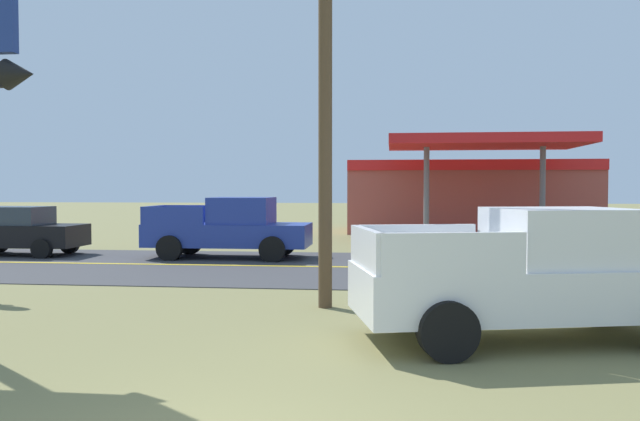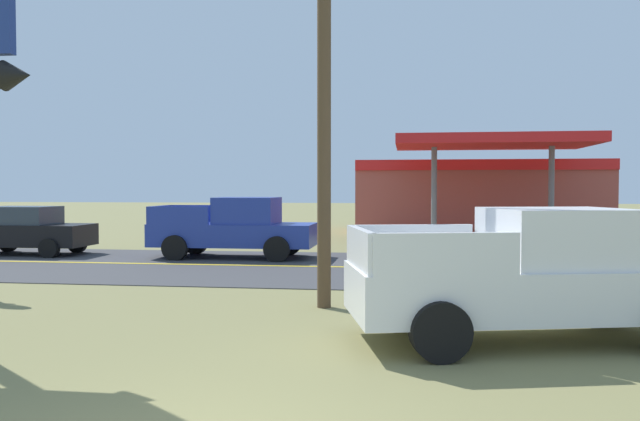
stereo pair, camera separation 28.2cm
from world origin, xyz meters
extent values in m
cube|color=#3D3D3F|center=(0.00, 13.00, 0.01)|extent=(140.00, 8.00, 0.02)
cube|color=gold|center=(0.00, 13.00, 0.02)|extent=(126.00, 0.20, 0.01)
cone|color=black|center=(-3.75, 3.58, 3.87)|extent=(0.40, 0.44, 0.44)
cylinder|color=brown|center=(0.21, 7.00, 4.41)|extent=(0.26, 0.26, 8.82)
cube|color=#A84C42|center=(5.32, 28.57, 1.80)|extent=(12.00, 6.00, 3.60)
cube|color=red|center=(5.32, 25.52, 3.35)|extent=(12.00, 0.12, 0.50)
cube|color=red|center=(5.32, 22.57, 4.20)|extent=(8.00, 5.00, 0.40)
cylinder|color=slate|center=(2.92, 22.57, 2.10)|extent=(0.24, 0.24, 4.20)
cylinder|color=slate|center=(7.72, 22.57, 2.10)|extent=(0.24, 0.24, 4.20)
cube|color=silver|center=(3.53, 4.76, 0.76)|extent=(5.51, 3.12, 0.72)
cube|color=silver|center=(3.97, 4.86, 1.54)|extent=(2.27, 2.20, 0.84)
cube|color=#28333D|center=(4.84, 5.07, 1.54)|extent=(0.49, 1.63, 0.71)
cube|color=silver|center=(1.84, 5.29, 1.40)|extent=(1.92, 0.57, 0.56)
cube|color=silver|center=(2.27, 3.51, 1.40)|extent=(1.92, 0.57, 0.56)
cube|color=silver|center=(1.10, 4.17, 1.40)|extent=(0.56, 1.86, 0.56)
cylinder|color=black|center=(4.87, 6.09, 0.40)|extent=(0.84, 0.46, 0.80)
cylinder|color=black|center=(1.74, 5.33, 0.40)|extent=(0.84, 0.46, 0.80)
cylinder|color=black|center=(2.20, 3.43, 0.40)|extent=(0.84, 0.46, 0.80)
cube|color=#233893|center=(-3.76, 15.00, 0.76)|extent=(5.20, 1.96, 0.72)
cube|color=#233893|center=(-3.31, 15.00, 1.54)|extent=(1.90, 1.80, 0.84)
cube|color=#28333D|center=(-2.42, 15.00, 1.54)|extent=(0.10, 1.66, 0.71)
cube|color=#233893|center=(-5.28, 15.92, 1.40)|extent=(1.95, 0.12, 0.56)
cube|color=#233893|center=(-5.28, 14.08, 1.40)|extent=(1.95, 0.12, 0.56)
cube|color=#233893|center=(-6.26, 15.00, 1.40)|extent=(0.12, 1.88, 0.56)
cylinder|color=black|center=(-2.14, 15.98, 0.40)|extent=(0.80, 0.28, 0.80)
cylinder|color=black|center=(-2.14, 14.02, 0.40)|extent=(0.80, 0.28, 0.80)
cylinder|color=black|center=(-5.37, 15.98, 0.40)|extent=(0.80, 0.28, 0.80)
cylinder|color=black|center=(-5.37, 14.02, 0.40)|extent=(0.80, 0.28, 0.80)
cube|color=black|center=(-10.92, 15.00, 0.68)|extent=(4.20, 1.76, 0.72)
cube|color=#2D3842|center=(-11.07, 15.00, 1.34)|extent=(2.10, 1.56, 0.60)
cylinder|color=black|center=(-9.62, 15.88, 0.32)|extent=(0.64, 0.24, 0.64)
cylinder|color=black|center=(-9.62, 14.12, 0.32)|extent=(0.64, 0.24, 0.64)
cylinder|color=black|center=(-12.22, 15.88, 0.32)|extent=(0.64, 0.24, 0.64)
camera|label=1|loc=(1.47, -4.92, 2.26)|focal=35.73mm
camera|label=2|loc=(1.75, -4.88, 2.26)|focal=35.73mm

